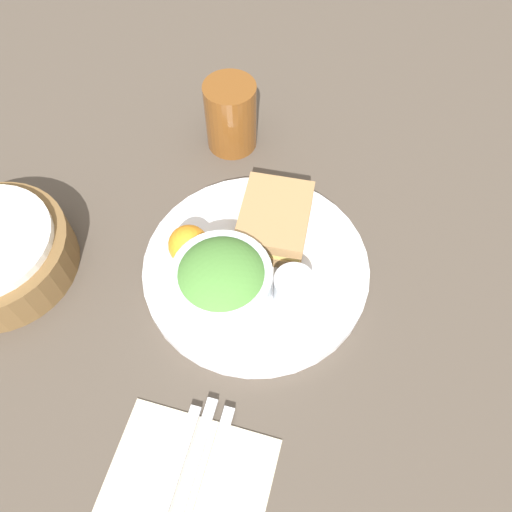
{
  "coord_description": "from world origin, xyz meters",
  "views": [
    {
      "loc": [
        -0.31,
        -0.09,
        0.56
      ],
      "look_at": [
        0.0,
        0.0,
        0.04
      ],
      "focal_mm": 35.0,
      "sensor_mm": 36.0,
      "label": 1
    }
  ],
  "objects": [
    {
      "name": "fork",
      "position": [
        -0.26,
        -0.02,
        0.01
      ],
      "size": [
        0.17,
        0.01,
        0.01
      ],
      "primitive_type": "cube",
      "rotation": [
        0.0,
        0.0,
        3.15
      ],
      "color": "silver",
      "rests_on": "napkin"
    },
    {
      "name": "orange_wedge",
      "position": [
        -0.01,
        0.08,
        0.04
      ],
      "size": [
        0.05,
        0.05,
        0.05
      ],
      "primitive_type": "sphere",
      "color": "orange",
      "rests_on": "plate"
    },
    {
      "name": "drink_glass",
      "position": [
        0.21,
        0.1,
        0.05
      ],
      "size": [
        0.07,
        0.07,
        0.11
      ],
      "primitive_type": "cylinder",
      "color": "brown",
      "rests_on": "ground_plane"
    },
    {
      "name": "knife",
      "position": [
        -0.26,
        -0.0,
        0.01
      ],
      "size": [
        0.18,
        0.01,
        0.01
      ],
      "primitive_type": "cube",
      "rotation": [
        0.0,
        0.0,
        3.15
      ],
      "color": "silver",
      "rests_on": "napkin"
    },
    {
      "name": "salad_bowl",
      "position": [
        -0.05,
        0.03,
        0.05
      ],
      "size": [
        0.12,
        0.12,
        0.07
      ],
      "color": "silver",
      "rests_on": "plate"
    },
    {
      "name": "sandwich",
      "position": [
        0.06,
        -0.01,
        0.04
      ],
      "size": [
        0.12,
        0.09,
        0.05
      ],
      "color": "#A37A4C",
      "rests_on": "plate"
    },
    {
      "name": "spoon",
      "position": [
        -0.26,
        0.02,
        0.01
      ],
      "size": [
        0.15,
        0.01,
        0.01
      ],
      "primitive_type": "cube",
      "rotation": [
        0.0,
        0.0,
        3.15
      ],
      "color": "silver",
      "rests_on": "napkin"
    },
    {
      "name": "plate",
      "position": [
        0.0,
        0.0,
        0.01
      ],
      "size": [
        0.29,
        0.29,
        0.02
      ],
      "primitive_type": "cylinder",
      "color": "silver",
      "rests_on": "ground_plane"
    },
    {
      "name": "napkin",
      "position": [
        -0.26,
        -0.0,
        0.0
      ],
      "size": [
        0.14,
        0.17,
        0.0
      ],
      "primitive_type": "cube",
      "color": "beige",
      "rests_on": "ground_plane"
    },
    {
      "name": "ground_plane",
      "position": [
        0.0,
        0.0,
        0.0
      ],
      "size": [
        4.0,
        4.0,
        0.0
      ],
      "primitive_type": "plane",
      "color": "#4C4238"
    },
    {
      "name": "dressing_cup",
      "position": [
        -0.03,
        -0.05,
        0.04
      ],
      "size": [
        0.05,
        0.05,
        0.04
      ],
      "primitive_type": "cylinder",
      "color": "#B7B7BC",
      "rests_on": "plate"
    }
  ]
}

